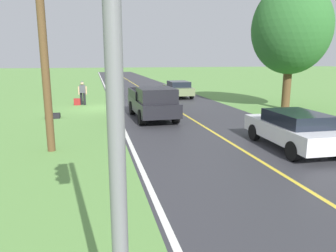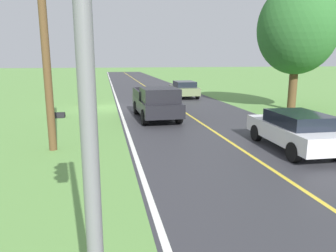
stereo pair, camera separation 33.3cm
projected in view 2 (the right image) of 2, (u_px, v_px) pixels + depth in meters
ground_plane at (106, 108)px, 21.95m from camera, size 200.00×200.00×0.00m
road_surface at (175, 106)px, 22.89m from camera, size 8.29×120.00×0.00m
lane_edge_line at (119, 107)px, 22.12m from camera, size 0.16×117.60×0.00m
lane_centre_line at (175, 106)px, 22.88m from camera, size 0.14×117.60×0.00m
hitchhiker_walking at (88, 91)px, 23.31m from camera, size 0.62×0.51×1.75m
suitcase_carried at (83, 101)px, 23.30m from camera, size 0.47×0.21×0.49m
pickup_truck_passing at (157, 102)px, 17.62m from camera, size 2.20×5.45×1.82m
traffic_light_mast at (65, 32)px, 2.65m from camera, size 0.61×0.32×5.20m
tree_far_side_near at (297, 29)px, 20.04m from camera, size 5.00×5.00×8.07m
sedan_near_oncoming at (184, 89)px, 27.65m from camera, size 2.03×4.45×1.41m
sedan_mid_oncoming at (296, 130)px, 11.76m from camera, size 2.02×4.45×1.41m
utility_pole_roadside at (45, 46)px, 11.06m from camera, size 0.28×0.28×7.51m
drainage_culvert at (58, 117)px, 18.34m from camera, size 0.80×0.60×0.60m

